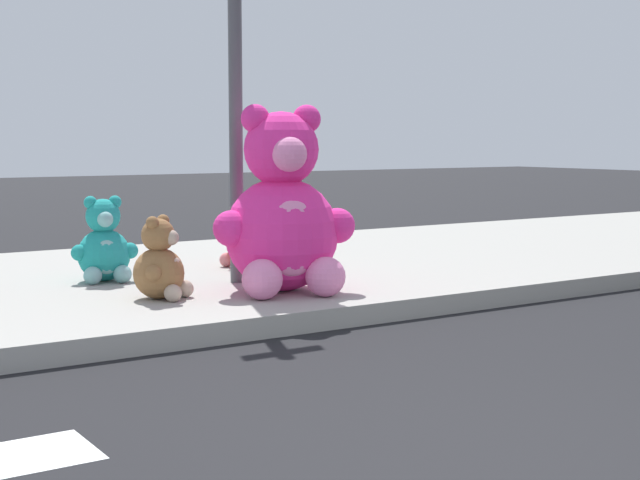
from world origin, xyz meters
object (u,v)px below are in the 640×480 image
(sign_pole, at_px, (235,70))
(plush_red, at_px, (246,239))
(plush_teal, at_px, (104,247))
(plush_white, at_px, (299,244))
(plush_brown, at_px, (161,266))
(plush_pink_large, at_px, (283,217))

(sign_pole, xyz_separation_m, plush_red, (0.51, 0.78, -1.45))
(sign_pole, height_order, plush_teal, sign_pole)
(plush_teal, distance_m, plush_white, 1.63)
(plush_brown, bearing_deg, plush_red, 41.28)
(sign_pole, relative_size, plush_pink_large, 2.27)
(plush_pink_large, distance_m, plush_brown, 0.99)
(plush_teal, relative_size, plush_white, 1.09)
(plush_teal, height_order, plush_white, plush_teal)
(sign_pole, bearing_deg, plush_teal, 143.72)
(plush_pink_large, xyz_separation_m, plush_red, (0.43, 1.37, -0.32))
(sign_pole, height_order, plush_red, sign_pole)
(plush_white, xyz_separation_m, plush_brown, (-1.50, -0.53, -0.01))
(plush_pink_large, relative_size, plush_red, 2.29)
(sign_pole, distance_m, plush_red, 1.73)
(sign_pole, height_order, plush_brown, sign_pole)
(plush_red, relative_size, plush_white, 0.97)
(plush_red, xyz_separation_m, plush_white, (0.17, -0.65, 0.01))
(sign_pole, relative_size, plush_white, 5.02)
(sign_pole, xyz_separation_m, plush_brown, (-0.83, -0.39, -1.45))
(plush_red, distance_m, plush_white, 0.67)
(plush_teal, bearing_deg, sign_pole, -36.28)
(sign_pole, relative_size, plush_brown, 5.27)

